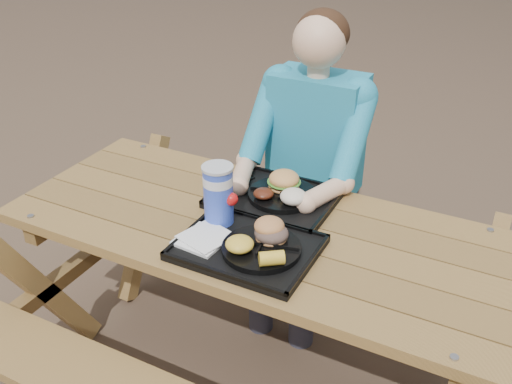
% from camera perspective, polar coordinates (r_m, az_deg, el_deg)
% --- Properties ---
extents(ground, '(60.00, 60.00, 0.00)m').
position_cam_1_polar(ground, '(2.52, 0.00, -17.65)').
color(ground, '#999999').
rests_on(ground, ground).
extents(picnic_table, '(1.80, 1.49, 0.75)m').
position_cam_1_polar(picnic_table, '(2.26, 0.00, -11.19)').
color(picnic_table, '#999999').
rests_on(picnic_table, ground).
extents(tray_near, '(0.45, 0.35, 0.02)m').
position_cam_1_polar(tray_near, '(1.89, -0.88, -5.65)').
color(tray_near, black).
rests_on(tray_near, picnic_table).
extents(tray_far, '(0.45, 0.35, 0.02)m').
position_cam_1_polar(tray_far, '(2.17, 1.81, -0.66)').
color(tray_far, black).
rests_on(tray_far, picnic_table).
extents(plate_near, '(0.26, 0.26, 0.02)m').
position_cam_1_polar(plate_near, '(1.86, 0.55, -5.68)').
color(plate_near, black).
rests_on(plate_near, tray_near).
extents(plate_far, '(0.26, 0.26, 0.02)m').
position_cam_1_polar(plate_far, '(2.15, 2.65, -0.27)').
color(plate_far, black).
rests_on(plate_far, tray_far).
extents(napkin_stack, '(0.17, 0.17, 0.02)m').
position_cam_1_polar(napkin_stack, '(1.92, -5.40, -4.62)').
color(napkin_stack, white).
rests_on(napkin_stack, tray_near).
extents(soda_cup, '(0.10, 0.10, 0.21)m').
position_cam_1_polar(soda_cup, '(1.96, -3.78, -0.37)').
color(soda_cup, '#1A3AC6').
rests_on(soda_cup, tray_near).
extents(condiment_bbq, '(0.05, 0.05, 0.03)m').
position_cam_1_polar(condiment_bbq, '(1.97, 0.63, -3.30)').
color(condiment_bbq, black).
rests_on(condiment_bbq, tray_near).
extents(condiment_mustard, '(0.05, 0.05, 0.03)m').
position_cam_1_polar(condiment_mustard, '(1.95, 2.12, -3.56)').
color(condiment_mustard, gold).
rests_on(condiment_mustard, tray_near).
extents(sandwich, '(0.11, 0.11, 0.11)m').
position_cam_1_polar(sandwich, '(1.85, 1.57, -3.32)').
color(sandwich, '#C77E46').
rests_on(sandwich, plate_near).
extents(mac_cheese, '(0.09, 0.09, 0.05)m').
position_cam_1_polar(mac_cheese, '(1.82, -1.65, -5.23)').
color(mac_cheese, yellow).
rests_on(mac_cheese, plate_near).
extents(corn_cob, '(0.11, 0.11, 0.05)m').
position_cam_1_polar(corn_cob, '(1.76, 1.58, -6.64)').
color(corn_cob, yellow).
rests_on(corn_cob, plate_near).
extents(cutlery_far, '(0.08, 0.16, 0.01)m').
position_cam_1_polar(cutlery_far, '(2.24, -1.80, 0.86)').
color(cutlery_far, black).
rests_on(cutlery_far, tray_far).
extents(burger, '(0.12, 0.12, 0.11)m').
position_cam_1_polar(burger, '(2.16, 2.84, 1.68)').
color(burger, '#DD954E').
rests_on(burger, plate_far).
extents(baked_beans, '(0.08, 0.08, 0.03)m').
position_cam_1_polar(baked_beans, '(2.10, 0.76, -0.16)').
color(baked_beans, '#521F10').
rests_on(baked_beans, plate_far).
extents(potato_salad, '(0.10, 0.10, 0.05)m').
position_cam_1_polar(potato_salad, '(2.07, 3.77, -0.46)').
color(potato_salad, white).
rests_on(potato_salad, plate_far).
extents(diner, '(0.48, 0.84, 1.28)m').
position_cam_1_polar(diner, '(2.54, 5.64, 0.92)').
color(diner, teal).
rests_on(diner, ground).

